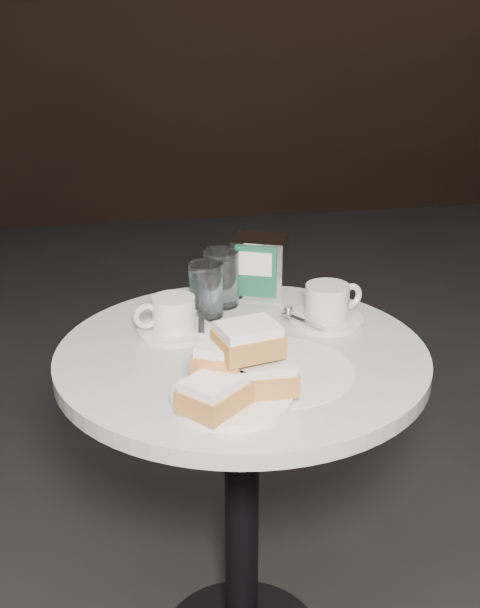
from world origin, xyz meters
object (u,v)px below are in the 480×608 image
napkin_dispenser (259,267)px  beignet_plate (236,374)px  water_glass_left (206,291)px  coffee_cup_left (173,318)px  coffee_cup_right (327,306)px  cafe_table (242,440)px  water_glass_right (221,279)px

napkin_dispenser → beignet_plate: bearing=-84.1°
beignet_plate → water_glass_left: size_ratio=2.34×
beignet_plate → coffee_cup_left: 0.30m
napkin_dispenser → coffee_cup_left: bearing=-118.7°
coffee_cup_right → cafe_table: bearing=-170.9°
cafe_table → water_glass_left: water_glass_left is taller
coffee_cup_left → napkin_dispenser: napkin_dispenser is taller
water_glass_left → coffee_cup_left: bearing=-135.2°
napkin_dispenser → cafe_table: bearing=-86.1°
coffee_cup_left → coffee_cup_right: size_ratio=0.84×
cafe_table → napkin_dispenser: bearing=71.6°
beignet_plate → coffee_cup_right: bearing=50.1°
cafe_table → beignet_plate: bearing=-103.4°
coffee_cup_left → napkin_dispenser: bearing=32.0°
cafe_table → coffee_cup_left: bearing=139.8°
napkin_dispenser → coffee_cup_right: bearing=-35.7°
water_glass_right → napkin_dispenser: size_ratio=0.87×
water_glass_left → napkin_dispenser: size_ratio=0.82×
cafe_table → water_glass_right: 0.34m
water_glass_left → water_glass_right: size_ratio=0.94×
coffee_cup_right → water_glass_left: bearing=144.2°
coffee_cup_left → water_glass_right: (0.12, 0.13, 0.03)m
coffee_cup_right → water_glass_left: size_ratio=1.69×
coffee_cup_right → water_glass_left: 0.25m
beignet_plate → coffee_cup_left: bearing=104.4°
coffee_cup_left → coffee_cup_right: bearing=-7.2°
water_glass_left → napkin_dispenser: 0.16m
coffee_cup_right → beignet_plate: bearing=-147.8°
cafe_table → coffee_cup_left: (-0.12, 0.10, 0.23)m
water_glass_right → beignet_plate: bearing=-95.8°
beignet_plate → coffee_cup_right: (0.24, 0.29, -0.01)m
beignet_plate → cafe_table: bearing=76.6°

